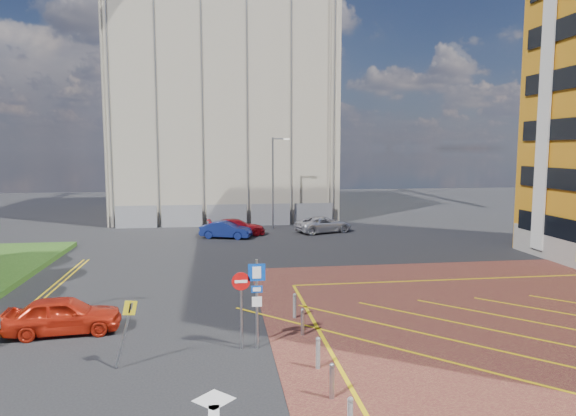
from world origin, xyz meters
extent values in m
plane|color=black|center=(0.00, 0.00, 0.00)|extent=(140.00, 140.00, 0.00)
cylinder|color=#9EA0A8|center=(4.00, 28.00, 4.00)|extent=(0.16, 0.16, 8.00)
cylinder|color=#9EA0A8|center=(4.60, 28.00, 7.88)|extent=(1.20, 0.10, 0.10)
cube|color=silver|center=(5.20, 28.00, 7.85)|extent=(0.50, 0.15, 0.12)
cylinder|color=#9EA0A8|center=(0.50, 1.00, 1.60)|extent=(0.10, 0.10, 3.20)
cube|color=#093DAC|center=(0.50, 0.97, 2.75)|extent=(0.60, 0.04, 0.60)
cube|color=white|center=(0.50, 0.94, 2.75)|extent=(0.30, 0.02, 0.42)
cube|color=#093DAC|center=(0.50, 0.97, 2.15)|extent=(0.40, 0.04, 0.25)
cube|color=white|center=(0.50, 0.94, 2.15)|extent=(0.28, 0.02, 0.14)
cube|color=white|center=(0.50, 0.97, 1.70)|extent=(0.35, 0.04, 0.35)
cylinder|color=#9EA0A8|center=(-0.05, 1.00, 1.35)|extent=(0.08, 0.08, 2.70)
cylinder|color=red|center=(-0.05, 0.97, 2.45)|extent=(0.64, 0.04, 0.64)
cube|color=white|center=(-0.05, 0.94, 2.45)|extent=(0.44, 0.02, 0.10)
cylinder|color=#9EA0A8|center=(-3.84, -0.10, 1.10)|extent=(0.66, 0.08, 2.14)
cube|color=yellow|center=(-3.62, -0.13, 2.00)|extent=(0.42, 0.42, 0.55)
cylinder|color=#9EA0A8|center=(2.30, -3.00, 0.47)|extent=(0.14, 0.14, 0.90)
cylinder|color=black|center=(2.30, -1.00, 0.47)|extent=(0.14, 0.14, 0.90)
cylinder|color=#9EA0A8|center=(2.30, 2.00, 0.47)|extent=(0.14, 0.14, 0.90)
cylinder|color=black|center=(2.30, 4.00, 0.47)|extent=(0.14, 0.14, 0.90)
cube|color=#B2A491|center=(0.00, 40.00, 11.00)|extent=(21.20, 19.20, 22.00)
cube|color=#D0C712|center=(2.00, 42.00, 17.00)|extent=(0.90, 0.90, 34.00)
cube|color=gray|center=(1.00, 30.00, 1.00)|extent=(21.60, 0.06, 2.00)
imported|color=red|center=(-6.71, 3.50, 0.72)|extent=(4.35, 2.08, 1.43)
imported|color=navy|center=(-0.20, 23.74, 0.66)|extent=(4.25, 2.59, 1.32)
imported|color=#A20D17|center=(0.68, 24.92, 0.68)|extent=(4.82, 2.36, 1.35)
imported|color=#BCBBC3|center=(8.01, 25.43, 0.67)|extent=(5.32, 3.68, 1.35)
camera|label=1|loc=(-0.81, -16.47, 7.04)|focal=32.00mm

